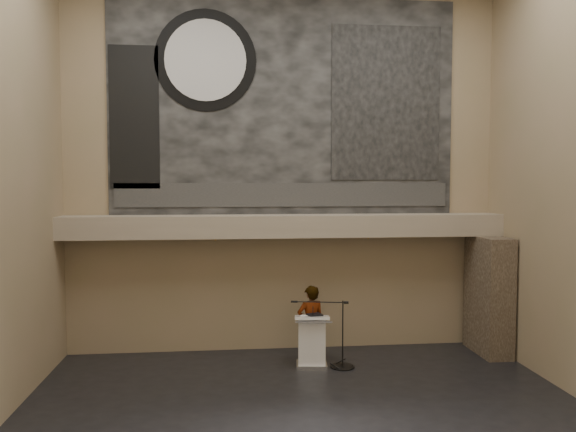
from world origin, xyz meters
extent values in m
plane|color=black|center=(0.00, 0.00, 0.00)|extent=(10.00, 10.00, 0.00)
cube|color=#8F7F5B|center=(0.00, 4.00, 4.25)|extent=(10.00, 0.02, 8.50)
cube|color=#8F7F5B|center=(0.00, -4.00, 4.25)|extent=(10.00, 0.02, 8.50)
cube|color=gray|center=(0.00, 3.60, 2.95)|extent=(10.00, 0.80, 0.50)
cylinder|color=#B2893D|center=(-1.60, 3.55, 2.67)|extent=(0.04, 0.04, 0.06)
cylinder|color=#B2893D|center=(1.90, 3.55, 2.67)|extent=(0.04, 0.04, 0.06)
cube|color=black|center=(0.00, 3.97, 5.70)|extent=(8.00, 0.05, 5.00)
cube|color=#2C2C2C|center=(0.00, 3.93, 3.65)|extent=(7.76, 0.02, 0.55)
cylinder|color=black|center=(-1.80, 3.93, 6.70)|extent=(2.30, 0.02, 2.30)
cylinder|color=silver|center=(-1.80, 3.91, 6.70)|extent=(1.84, 0.02, 1.84)
cube|color=black|center=(2.40, 3.93, 5.80)|extent=(2.60, 0.02, 3.60)
cube|color=black|center=(-3.40, 3.93, 5.40)|extent=(1.10, 0.02, 3.20)
cube|color=#403327|center=(4.65, 3.15, 1.35)|extent=(0.60, 1.40, 2.70)
cube|color=silver|center=(0.44, 2.60, 0.04)|extent=(0.70, 0.57, 0.08)
cube|color=white|center=(0.44, 2.60, 0.56)|extent=(0.61, 0.46, 0.96)
cube|color=white|center=(0.44, 2.58, 1.07)|extent=(0.79, 0.60, 0.13)
cube|color=black|center=(0.51, 2.62, 1.12)|extent=(0.35, 0.32, 0.04)
cube|color=white|center=(0.29, 2.56, 1.10)|extent=(0.31, 0.35, 0.00)
imported|color=white|center=(0.47, 2.92, 0.85)|extent=(0.69, 0.53, 1.69)
cylinder|color=black|center=(1.10, 2.49, 0.01)|extent=(0.52, 0.52, 0.02)
cylinder|color=black|center=(1.10, 2.49, 0.72)|extent=(0.03, 0.03, 1.44)
cylinder|color=black|center=(0.59, 2.59, 1.40)|extent=(1.13, 0.24, 0.02)
camera|label=1|loc=(-1.31, -9.07, 3.94)|focal=35.00mm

